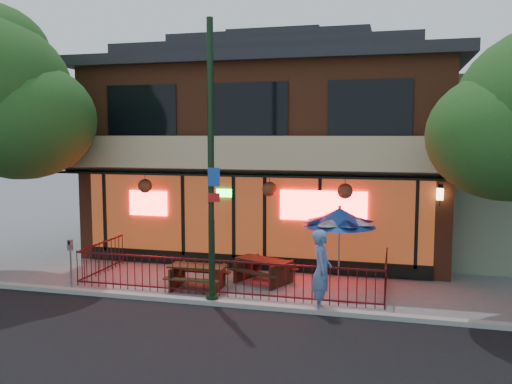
# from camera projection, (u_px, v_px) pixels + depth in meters

# --- Properties ---
(ground) EXTENTS (80.00, 80.00, 0.00)m
(ground) POSITION_uv_depth(u_px,v_px,m) (217.00, 299.00, 13.98)
(ground) COLOR gray
(ground) RESTS_ON ground
(curb) EXTENTS (80.00, 0.25, 0.12)m
(curb) POSITION_uv_depth(u_px,v_px,m) (211.00, 302.00, 13.49)
(curb) COLOR #999993
(curb) RESTS_ON ground
(restaurant_building) EXTENTS (12.96, 9.49, 8.05)m
(restaurant_building) POSITION_uv_depth(u_px,v_px,m) (277.00, 137.00, 20.39)
(restaurant_building) COLOR brown
(restaurant_building) RESTS_ON ground
(patio_fence) EXTENTS (8.44, 2.62, 1.00)m
(patio_fence) POSITION_uv_depth(u_px,v_px,m) (223.00, 270.00, 14.40)
(patio_fence) COLOR #460F12
(patio_fence) RESTS_ON ground
(street_light) EXTENTS (0.43, 0.32, 7.00)m
(street_light) POSITION_uv_depth(u_px,v_px,m) (211.00, 178.00, 13.26)
(street_light) COLOR black
(street_light) RESTS_ON ground
(picnic_table_left) EXTENTS (1.56, 1.20, 0.66)m
(picnic_table_left) POSITION_uv_depth(u_px,v_px,m) (198.00, 273.00, 14.81)
(picnic_table_left) COLOR #362413
(picnic_table_left) RESTS_ON ground
(picnic_table_right) EXTENTS (1.95, 1.75, 0.68)m
(picnic_table_right) POSITION_uv_depth(u_px,v_px,m) (264.00, 267.00, 15.44)
(picnic_table_right) COLOR #341D12
(picnic_table_right) RESTS_ON ground
(patio_umbrella) EXTENTS (2.00, 2.00, 2.28)m
(patio_umbrella) POSITION_uv_depth(u_px,v_px,m) (340.00, 217.00, 14.93)
(patio_umbrella) COLOR gray
(patio_umbrella) RESTS_ON ground
(pedestrian) EXTENTS (0.56, 0.78, 1.99)m
(pedestrian) POSITION_uv_depth(u_px,v_px,m) (322.00, 271.00, 12.85)
(pedestrian) COLOR #5775AF
(pedestrian) RESTS_ON ground
(parking_meter_near) EXTENTS (0.16, 0.15, 1.43)m
(parking_meter_near) POSITION_uv_depth(u_px,v_px,m) (71.00, 257.00, 14.49)
(parking_meter_near) COLOR gray
(parking_meter_near) RESTS_ON ground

